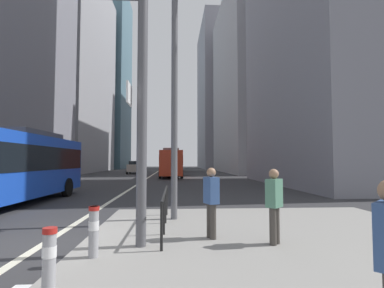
{
  "coord_description": "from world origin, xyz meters",
  "views": [
    {
      "loc": [
        3.05,
        -7.36,
        1.95
      ],
      "look_at": [
        4.71,
        20.9,
        3.55
      ],
      "focal_mm": 28.07,
      "sensor_mm": 36.0,
      "label": 1
    }
  ],
  "objects_px": {
    "car_receding_near": "(169,167)",
    "bollard_left": "(49,256)",
    "city_bus_blue_oncoming": "(9,164)",
    "street_lamp_post": "(175,56)",
    "car_oncoming_mid": "(140,166)",
    "traffic_signal_gantry": "(54,61)",
    "city_bus_red_distant": "(173,162)",
    "car_oncoming_far": "(135,167)",
    "pedestrian_walking": "(274,202)",
    "car_receding_far": "(173,167)",
    "city_bus_red_receding": "(171,162)",
    "bollard_right": "(94,229)",
    "pedestrian_waiting": "(211,199)"
  },
  "relations": [
    {
      "from": "city_bus_red_distant",
      "to": "car_oncoming_far",
      "type": "relative_size",
      "value": 2.53
    },
    {
      "from": "city_bus_red_distant",
      "to": "car_receding_far",
      "type": "xyz_separation_m",
      "value": [
        0.08,
        -9.69,
        -0.85
      ]
    },
    {
      "from": "pedestrian_waiting",
      "to": "pedestrian_walking",
      "type": "relative_size",
      "value": 1.01
    },
    {
      "from": "city_bus_red_receding",
      "to": "city_bus_blue_oncoming",
      "type": "bearing_deg",
      "value": -106.07
    },
    {
      "from": "car_oncoming_mid",
      "to": "car_receding_far",
      "type": "xyz_separation_m",
      "value": [
        6.42,
        -10.28,
        0.0
      ]
    },
    {
      "from": "car_receding_far",
      "to": "car_oncoming_mid",
      "type": "bearing_deg",
      "value": 121.98
    },
    {
      "from": "city_bus_red_receding",
      "to": "traffic_signal_gantry",
      "type": "xyz_separation_m",
      "value": [
        -2.14,
        -30.33,
        2.25
      ]
    },
    {
      "from": "city_bus_red_distant",
      "to": "pedestrian_walking",
      "type": "xyz_separation_m",
      "value": [
        2.45,
        -51.09,
        -0.79
      ]
    },
    {
      "from": "bollard_right",
      "to": "city_bus_red_receding",
      "type": "bearing_deg",
      "value": 88.04
    },
    {
      "from": "car_oncoming_far",
      "to": "car_receding_near",
      "type": "bearing_deg",
      "value": -4.97
    },
    {
      "from": "car_oncoming_far",
      "to": "street_lamp_post",
      "type": "xyz_separation_m",
      "value": [
        6.11,
        -37.21,
        4.29
      ]
    },
    {
      "from": "city_bus_red_receding",
      "to": "car_oncoming_far",
      "type": "distance_m",
      "value": 11.38
    },
    {
      "from": "city_bus_red_distant",
      "to": "car_oncoming_far",
      "type": "height_order",
      "value": "city_bus_red_distant"
    },
    {
      "from": "car_receding_near",
      "to": "bollard_left",
      "type": "xyz_separation_m",
      "value": [
        -0.89,
        -41.83,
        -0.36
      ]
    },
    {
      "from": "car_oncoming_mid",
      "to": "street_lamp_post",
      "type": "distance_m",
      "value": 49.35
    },
    {
      "from": "city_bus_blue_oncoming",
      "to": "city_bus_red_receding",
      "type": "height_order",
      "value": "same"
    },
    {
      "from": "pedestrian_waiting",
      "to": "city_bus_red_receding",
      "type": "bearing_deg",
      "value": 92.52
    },
    {
      "from": "car_oncoming_mid",
      "to": "bollard_left",
      "type": "xyz_separation_m",
      "value": [
        4.88,
        -53.79,
        -0.36
      ]
    },
    {
      "from": "bollard_left",
      "to": "pedestrian_walking",
      "type": "xyz_separation_m",
      "value": [
        3.9,
        2.11,
        0.41
      ]
    },
    {
      "from": "bollard_left",
      "to": "bollard_right",
      "type": "height_order",
      "value": "bollard_right"
    },
    {
      "from": "city_bus_blue_oncoming",
      "to": "car_receding_far",
      "type": "bearing_deg",
      "value": 78.54
    },
    {
      "from": "car_oncoming_mid",
      "to": "traffic_signal_gantry",
      "type": "distance_m",
      "value": 51.93
    },
    {
      "from": "traffic_signal_gantry",
      "to": "street_lamp_post",
      "type": "height_order",
      "value": "street_lamp_post"
    },
    {
      "from": "city_bus_blue_oncoming",
      "to": "car_oncoming_far",
      "type": "height_order",
      "value": "city_bus_blue_oncoming"
    },
    {
      "from": "car_receding_near",
      "to": "pedestrian_walking",
      "type": "xyz_separation_m",
      "value": [
        3.02,
        -39.71,
        0.06
      ]
    },
    {
      "from": "car_oncoming_far",
      "to": "bollard_right",
      "type": "xyz_separation_m",
      "value": [
        4.61,
        -40.84,
        -0.32
      ]
    },
    {
      "from": "car_receding_near",
      "to": "street_lamp_post",
      "type": "height_order",
      "value": "street_lamp_post"
    },
    {
      "from": "city_bus_red_receding",
      "to": "street_lamp_post",
      "type": "distance_m",
      "value": 27.6
    },
    {
      "from": "car_oncoming_mid",
      "to": "car_oncoming_far",
      "type": "relative_size",
      "value": 0.92
    },
    {
      "from": "city_bus_blue_oncoming",
      "to": "street_lamp_post",
      "type": "bearing_deg",
      "value": -29.28
    },
    {
      "from": "pedestrian_walking",
      "to": "car_receding_far",
      "type": "bearing_deg",
      "value": 93.27
    },
    {
      "from": "car_receding_near",
      "to": "car_receding_far",
      "type": "distance_m",
      "value": 1.81
    },
    {
      "from": "car_receding_near",
      "to": "traffic_signal_gantry",
      "type": "bearing_deg",
      "value": -92.51
    },
    {
      "from": "city_bus_blue_oncoming",
      "to": "car_receding_far",
      "type": "height_order",
      "value": "city_bus_blue_oncoming"
    },
    {
      "from": "city_bus_blue_oncoming",
      "to": "street_lamp_post",
      "type": "height_order",
      "value": "street_lamp_post"
    },
    {
      "from": "pedestrian_walking",
      "to": "bollard_left",
      "type": "bearing_deg",
      "value": -151.57
    },
    {
      "from": "car_oncoming_mid",
      "to": "city_bus_red_receding",
      "type": "bearing_deg",
      "value": -73.88
    },
    {
      "from": "city_bus_red_receding",
      "to": "pedestrian_walking",
      "type": "height_order",
      "value": "city_bus_red_receding"
    },
    {
      "from": "car_receding_near",
      "to": "bollard_left",
      "type": "distance_m",
      "value": 41.84
    },
    {
      "from": "car_receding_far",
      "to": "car_receding_near",
      "type": "bearing_deg",
      "value": -111.0
    },
    {
      "from": "city_bus_red_receding",
      "to": "city_bus_red_distant",
      "type": "bearing_deg",
      "value": 89.53
    },
    {
      "from": "car_receding_near",
      "to": "car_oncoming_far",
      "type": "height_order",
      "value": "same"
    },
    {
      "from": "pedestrian_walking",
      "to": "city_bus_blue_oncoming",
      "type": "bearing_deg",
      "value": 143.23
    },
    {
      "from": "car_receding_near",
      "to": "car_receding_far",
      "type": "relative_size",
      "value": 1.05
    },
    {
      "from": "street_lamp_post",
      "to": "pedestrian_walking",
      "type": "distance_m",
      "value": 5.61
    },
    {
      "from": "bollard_right",
      "to": "city_bus_red_distant",
      "type": "bearing_deg",
      "value": 88.64
    },
    {
      "from": "city_bus_red_receding",
      "to": "car_oncoming_mid",
      "type": "bearing_deg",
      "value": 106.12
    },
    {
      "from": "traffic_signal_gantry",
      "to": "car_oncoming_far",
      "type": "bearing_deg",
      "value": 95.02
    },
    {
      "from": "city_bus_red_distant",
      "to": "traffic_signal_gantry",
      "type": "distance_m",
      "value": 51.18
    },
    {
      "from": "city_bus_red_distant",
      "to": "car_oncoming_mid",
      "type": "relative_size",
      "value": 2.75
    }
  ]
}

